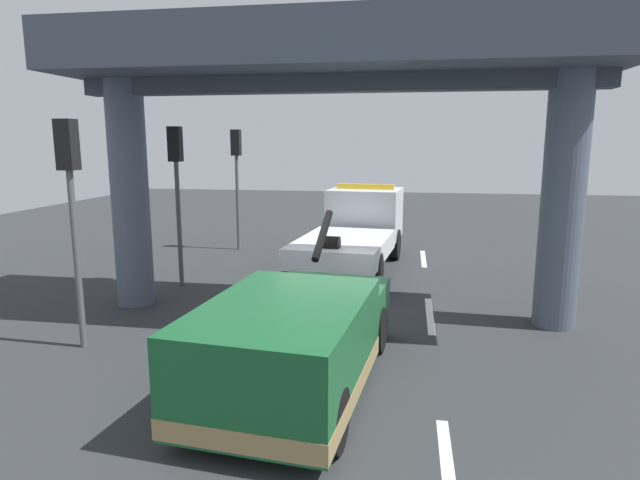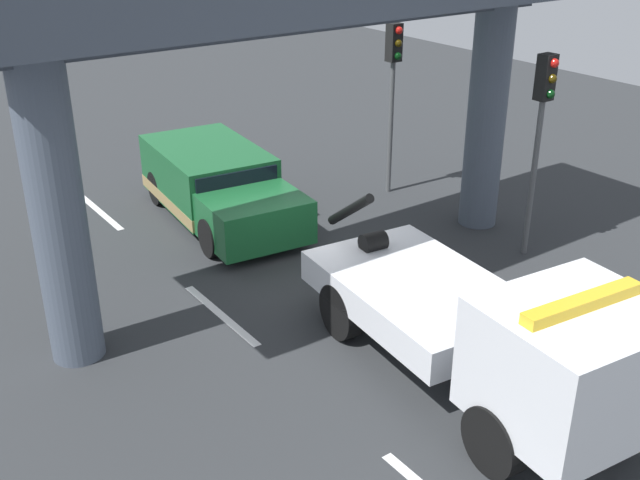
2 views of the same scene
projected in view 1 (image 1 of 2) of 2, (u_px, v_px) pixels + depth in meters
ground_plane at (333, 312)px, 12.39m from camera, size 60.00×40.00×0.10m
lane_stripe_west at (449, 477)px, 6.21m from camera, size 2.60×0.16×0.01m
lane_stripe_mid at (430, 315)px, 12.03m from camera, size 2.60×0.16×0.01m
lane_stripe_east at (423, 259)px, 17.85m from camera, size 2.60×0.16×0.01m
tow_truck_white at (357, 228)px, 16.67m from camera, size 7.34×2.99×2.46m
towed_van_green at (297, 342)px, 8.31m from camera, size 5.39×2.68×1.58m
overpass_structure at (333, 74)px, 11.19m from camera, size 3.60×11.53×6.24m
traffic_light_near at (71, 184)px, 9.63m from camera, size 0.39×0.32×4.24m
traffic_light_far at (177, 171)px, 14.00m from camera, size 0.39×0.32×4.24m
traffic_light_mid at (237, 163)px, 18.85m from camera, size 0.39×0.32×4.27m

